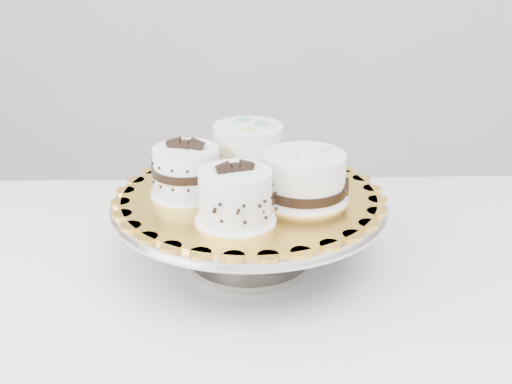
# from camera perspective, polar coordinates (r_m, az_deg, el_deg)

# --- Properties ---
(table) EXTENTS (1.19, 0.87, 0.75)m
(table) POSITION_cam_1_polar(r_m,az_deg,el_deg) (1.01, 1.15, -11.44)
(table) COLOR white
(table) RESTS_ON floor
(cake_stand) EXTENTS (0.40, 0.40, 0.11)m
(cake_stand) POSITION_cam_1_polar(r_m,az_deg,el_deg) (0.95, -0.59, -2.39)
(cake_stand) COLOR gray
(cake_stand) RESTS_ON table
(cake_board) EXTENTS (0.43, 0.43, 0.01)m
(cake_board) POSITION_cam_1_polar(r_m,az_deg,el_deg) (0.93, -0.60, -0.35)
(cake_board) COLOR orange
(cake_board) RESTS_ON cake_stand
(cake_swirl) EXTENTS (0.13, 0.13, 0.09)m
(cake_swirl) POSITION_cam_1_polar(r_m,az_deg,el_deg) (0.84, -1.85, -0.49)
(cake_swirl) COLOR white
(cake_swirl) RESTS_ON cake_board
(cake_banded) EXTENTS (0.11, 0.11, 0.09)m
(cake_banded) POSITION_cam_1_polar(r_m,az_deg,el_deg) (0.93, -6.17, 1.71)
(cake_banded) COLOR white
(cake_banded) RESTS_ON cake_board
(cake_dots) EXTENTS (0.13, 0.13, 0.08)m
(cake_dots) POSITION_cam_1_polar(r_m,az_deg,el_deg) (1.00, -0.70, 3.80)
(cake_dots) COLOR white
(cake_dots) RESTS_ON cake_board
(cake_ribbon) EXTENTS (0.14, 0.13, 0.07)m
(cake_ribbon) POSITION_cam_1_polar(r_m,az_deg,el_deg) (0.91, 4.38, 1.26)
(cake_ribbon) COLOR white
(cake_ribbon) RESTS_ON cake_board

